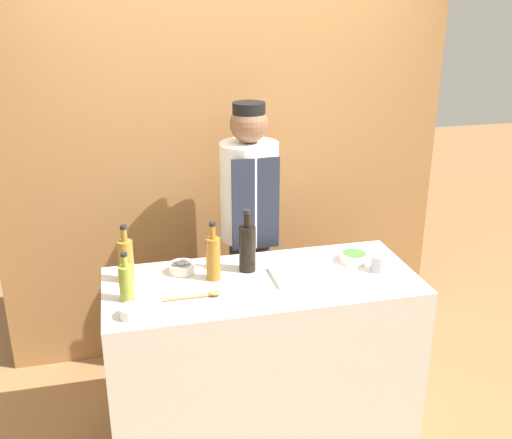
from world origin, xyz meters
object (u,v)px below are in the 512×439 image
at_px(sauce_bowl_green, 354,257).
at_px(sauce_bowl_yellow, 132,311).
at_px(cutting_board, 305,274).
at_px(bottle_oil, 126,282).
at_px(bottle_soy, 247,247).
at_px(wooden_spoon, 203,295).
at_px(bottle_amber, 213,257).
at_px(chef_center, 250,233).
at_px(sauce_bowl_purple, 182,267).
at_px(bottle_vinegar, 126,259).
at_px(cup_steel, 379,263).

bearing_deg(sauce_bowl_green, sauce_bowl_yellow, -164.92).
bearing_deg(cutting_board, bottle_oil, -177.08).
xyz_separation_m(bottle_soy, bottle_oil, (-0.63, -0.18, -0.04)).
bearing_deg(bottle_soy, wooden_spoon, -138.68).
height_order(sauce_bowl_yellow, bottle_amber, bottle_amber).
xyz_separation_m(bottle_amber, chef_center, (0.31, 0.53, -0.11)).
bearing_deg(sauce_bowl_purple, bottle_vinegar, -173.94).
distance_m(sauce_bowl_yellow, cutting_board, 0.91).
relative_size(sauce_bowl_yellow, cup_steel, 1.29).
distance_m(sauce_bowl_purple, bottle_soy, 0.36).
xyz_separation_m(sauce_bowl_green, sauce_bowl_purple, (-0.93, 0.08, 0.00)).
xyz_separation_m(sauce_bowl_yellow, bottle_vinegar, (-0.01, 0.37, 0.09)).
height_order(sauce_bowl_yellow, sauce_bowl_purple, sauce_bowl_purple).
distance_m(cutting_board, chef_center, 0.63).
bearing_deg(chef_center, sauce_bowl_purple, -137.65).
xyz_separation_m(bottle_amber, bottle_oil, (-0.44, -0.12, -0.03)).
relative_size(bottle_oil, cup_steel, 2.76).
bearing_deg(sauce_bowl_purple, bottle_soy, -9.01).
distance_m(sauce_bowl_purple, chef_center, 0.62).
bearing_deg(wooden_spoon, sauce_bowl_purple, 101.94).
relative_size(cutting_board, bottle_amber, 1.09).
height_order(cutting_board, wooden_spoon, wooden_spoon).
height_order(sauce_bowl_green, wooden_spoon, sauce_bowl_green).
bearing_deg(bottle_oil, cutting_board, 2.92).
relative_size(bottle_vinegar, cup_steel, 3.42).
xyz_separation_m(sauce_bowl_purple, wooden_spoon, (0.06, -0.30, -0.02)).
bearing_deg(sauce_bowl_purple, sauce_bowl_green, -4.92).
bearing_deg(bottle_soy, bottle_amber, -162.97).
height_order(bottle_soy, wooden_spoon, bottle_soy).
bearing_deg(chef_center, bottle_oil, -138.84).
bearing_deg(bottle_vinegar, sauce_bowl_green, -2.37).
xyz_separation_m(bottle_amber, bottle_soy, (0.19, 0.06, 0.01)).
xyz_separation_m(sauce_bowl_purple, chef_center, (0.46, 0.42, -0.01)).
bearing_deg(bottle_soy, cup_steel, -13.90).
xyz_separation_m(sauce_bowl_purple, bottle_vinegar, (-0.28, -0.03, 0.09)).
bearing_deg(bottle_vinegar, sauce_bowl_yellow, -89.05).
bearing_deg(bottle_soy, chef_center, 75.78).
distance_m(sauce_bowl_purple, cup_steel, 1.04).
height_order(sauce_bowl_green, bottle_vinegar, bottle_vinegar).
bearing_deg(bottle_vinegar, chef_center, 31.15).
bearing_deg(sauce_bowl_purple, bottle_amber, -37.07).
height_order(bottle_vinegar, wooden_spoon, bottle_vinegar).
bearing_deg(cutting_board, bottle_soy, 153.30).
relative_size(sauce_bowl_yellow, chef_center, 0.07).
distance_m(sauce_bowl_green, wooden_spoon, 0.89).
bearing_deg(bottle_vinegar, wooden_spoon, -37.68).
xyz_separation_m(sauce_bowl_purple, bottle_soy, (0.34, -0.05, 0.10)).
bearing_deg(bottle_vinegar, bottle_amber, -10.79).
height_order(sauce_bowl_purple, chef_center, chef_center).
bearing_deg(sauce_bowl_green, wooden_spoon, -165.98).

